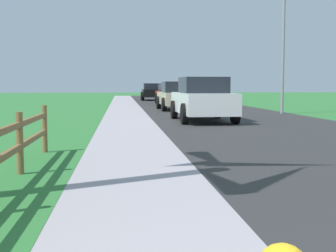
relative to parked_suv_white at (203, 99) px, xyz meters
name	(u,v)px	position (x,y,z in m)	size (l,w,h in m)	color
ground_plane	(144,110)	(-1.88, 7.91, -0.83)	(120.00, 120.00, 0.00)	#307636
road_asphalt	(201,108)	(1.62, 9.91, -0.83)	(7.00, 66.00, 0.01)	#2F2F2F
curb_concrete	(90,109)	(-4.88, 9.91, -0.83)	(6.00, 66.00, 0.01)	#A69EA4
grass_verge	(64,109)	(-6.38, 9.91, -0.83)	(5.00, 66.00, 0.00)	#307636
parked_suv_white	(203,99)	(0.00, 0.00, 0.00)	(2.10, 4.67, 1.68)	white
parked_car_beige	(178,96)	(0.06, 8.15, -0.06)	(2.21, 4.46, 1.57)	#C6B793
parked_car_red	(172,93)	(0.59, 16.49, -0.06)	(2.22, 4.98, 1.48)	maroon
parked_car_black	(153,92)	(-0.19, 24.88, -0.06)	(2.21, 4.60, 1.53)	black
street_lamp	(286,41)	(4.72, 4.17, 2.65)	(1.17, 0.20, 5.79)	gray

